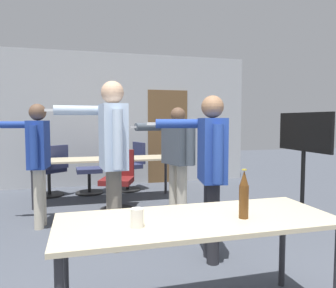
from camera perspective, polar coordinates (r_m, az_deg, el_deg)
back_wall at (r=7.13m, az=-8.51°, el=4.17°), size 5.80×0.12×2.81m
conference_table_near at (r=2.28m, az=5.17°, el=-14.36°), size 1.86×0.73×0.74m
conference_table_far at (r=5.70m, az=-10.81°, el=-3.09°), size 2.39×0.66×0.74m
tv_screen at (r=5.16m, az=22.56°, el=-1.25°), size 0.44×1.13×1.50m
person_far_watching at (r=4.69m, az=1.59°, el=-1.44°), size 0.87×0.68×1.57m
person_right_polo at (r=3.23m, az=7.42°, el=-3.02°), size 0.72×0.67×1.63m
person_near_casual at (r=4.52m, az=-21.76°, el=-1.46°), size 0.72×0.63×1.60m
person_center_tall at (r=3.54m, az=-9.77°, el=-0.71°), size 0.84×0.65×1.80m
office_chair_far_left at (r=6.40m, az=-12.89°, el=-4.66°), size 0.56×0.52×0.91m
office_chair_near_pushed at (r=6.56m, az=-6.49°, el=-4.10°), size 0.63×0.58×0.95m
office_chair_far_right at (r=5.18m, az=-8.72°, el=-6.57°), size 0.60×0.64×0.92m
office_chair_side_rolled at (r=6.34m, az=-19.65°, el=-4.64°), size 0.67×0.69×0.94m
beer_bottle at (r=2.26m, az=13.07°, el=-8.69°), size 0.06×0.06×0.33m
drink_cup at (r=2.05m, az=-5.41°, el=-12.70°), size 0.08×0.08×0.12m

